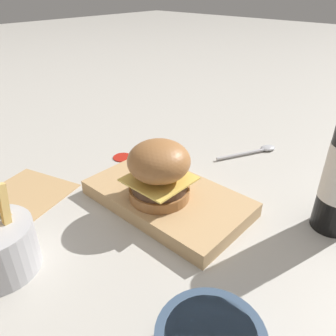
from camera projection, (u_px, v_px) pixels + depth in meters
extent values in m
plane|color=#B7B2A8|center=(193.00, 187.00, 0.65)|extent=(6.00, 6.00, 0.00)
cube|color=tan|center=(168.00, 198.00, 0.59)|extent=(0.29, 0.17, 0.03)
cylinder|color=#9E6638|center=(158.00, 191.00, 0.57)|extent=(0.11, 0.11, 0.02)
cylinder|color=#4C3323|center=(158.00, 183.00, 0.56)|extent=(0.10, 0.10, 0.02)
cube|color=#EAC656|center=(158.00, 178.00, 0.56)|extent=(0.10, 0.10, 0.00)
ellipsoid|color=#9E6638|center=(158.00, 160.00, 0.54)|extent=(0.11, 0.11, 0.07)
cube|color=#E5B760|center=(6.00, 214.00, 0.44)|extent=(0.02, 0.02, 0.09)
cube|color=#E5B760|center=(1.00, 208.00, 0.45)|extent=(0.02, 0.03, 0.09)
cylinder|color=beige|center=(211.00, 336.00, 0.33)|extent=(0.09, 0.09, 0.01)
cylinder|color=#B2B2B7|center=(239.00, 154.00, 0.76)|extent=(0.06, 0.12, 0.01)
ellipsoid|color=#B2B2B7|center=(268.00, 148.00, 0.79)|extent=(0.04, 0.05, 0.01)
cylinder|color=#B21E14|center=(123.00, 157.00, 0.76)|extent=(0.04, 0.04, 0.00)
cube|color=tan|center=(25.00, 195.00, 0.62)|extent=(0.18, 0.18, 0.00)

